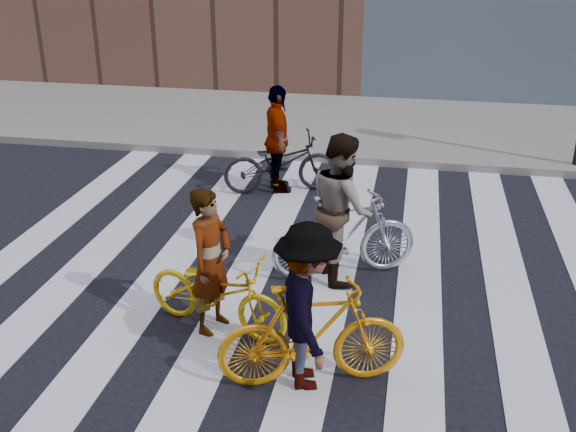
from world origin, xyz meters
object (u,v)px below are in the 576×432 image
(rider_right, at_px, (307,308))
(rider_rear, at_px, (277,140))
(bike_yellow_left, at_px, (217,292))
(bike_yellow_right, at_px, (312,335))
(bike_dark_rear, at_px, (280,163))
(bike_silver_mid, at_px, (344,235))
(rider_left, at_px, (211,261))
(rider_mid, at_px, (341,207))

(rider_right, bearing_deg, rider_rear, -2.46)
(bike_yellow_left, distance_m, rider_right, 1.44)
(bike_yellow_right, distance_m, bike_dark_rear, 5.29)
(bike_silver_mid, height_order, rider_left, rider_left)
(rider_mid, bearing_deg, rider_right, 155.44)
(rider_mid, bearing_deg, bike_dark_rear, 2.46)
(bike_yellow_left, bearing_deg, bike_silver_mid, -22.39)
(bike_silver_mid, bearing_deg, bike_yellow_left, 117.41)
(bike_dark_rear, xyz_separation_m, rider_rear, (-0.05, 0.00, 0.41))
(bike_yellow_left, xyz_separation_m, bike_yellow_right, (1.20, -0.78, 0.09))
(bike_yellow_left, height_order, rider_rear, rider_rear)
(bike_silver_mid, height_order, bike_yellow_right, bike_silver_mid)
(bike_silver_mid, distance_m, bike_dark_rear, 3.14)
(bike_yellow_left, bearing_deg, rider_rear, 19.70)
(bike_silver_mid, height_order, rider_rear, rider_rear)
(bike_silver_mid, xyz_separation_m, rider_rear, (-1.46, 2.81, 0.34))
(rider_mid, bearing_deg, rider_left, 117.41)
(bike_yellow_right, distance_m, rider_right, 0.31)
(bike_yellow_left, relative_size, bike_silver_mid, 0.93)
(bike_silver_mid, xyz_separation_m, rider_right, (-0.10, -2.30, 0.29))
(bike_yellow_left, relative_size, rider_mid, 0.93)
(bike_yellow_left, xyz_separation_m, bike_dark_rear, (-0.17, 4.33, 0.04))
(bike_dark_rear, xyz_separation_m, rider_left, (0.12, -4.33, 0.34))
(bike_yellow_left, height_order, bike_silver_mid, bike_silver_mid)
(bike_yellow_left, xyz_separation_m, rider_rear, (-0.22, 4.33, 0.45))
(rider_right, relative_size, rider_rear, 0.94)
(bike_yellow_right, xyz_separation_m, bike_dark_rear, (-1.37, 5.11, -0.05))
(rider_left, bearing_deg, rider_rear, 19.04)
(bike_yellow_left, height_order, rider_mid, rider_mid)
(bike_yellow_right, height_order, bike_dark_rear, bike_yellow_right)
(bike_dark_rear, height_order, rider_mid, rider_mid)
(bike_silver_mid, bearing_deg, bike_dark_rear, 3.28)
(rider_left, height_order, rider_right, rider_right)
(bike_yellow_left, height_order, rider_left, rider_left)
(bike_silver_mid, bearing_deg, rider_right, 154.20)
(rider_rear, bearing_deg, bike_yellow_left, 161.93)
(rider_right, bearing_deg, rider_left, 39.57)
(bike_dark_rear, bearing_deg, bike_yellow_left, 161.27)
(bike_silver_mid, distance_m, bike_yellow_right, 2.30)
(bike_yellow_right, bearing_deg, bike_yellow_left, 39.57)
(bike_silver_mid, xyz_separation_m, bike_yellow_right, (-0.05, -2.30, -0.01))
(bike_silver_mid, xyz_separation_m, rider_left, (-1.29, -1.52, 0.27))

